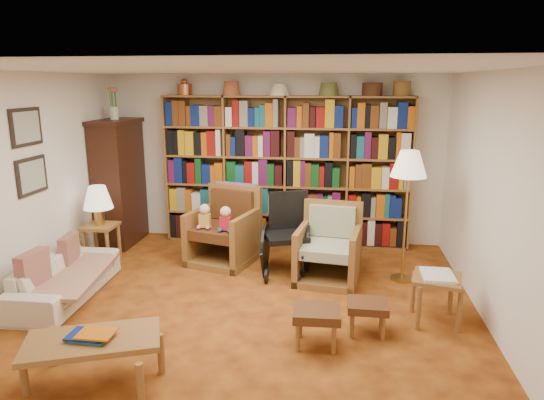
% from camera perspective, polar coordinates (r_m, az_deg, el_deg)
% --- Properties ---
extents(floor, '(5.00, 5.00, 0.00)m').
position_cam_1_polar(floor, '(5.34, -3.52, -12.84)').
color(floor, '#AA5A1A').
rests_on(floor, ground).
extents(ceiling, '(5.00, 5.00, 0.00)m').
position_cam_1_polar(ceiling, '(4.78, -3.97, 15.06)').
color(ceiling, silver).
rests_on(ceiling, wall_back).
extents(wall_back, '(5.00, 0.00, 5.00)m').
position_cam_1_polar(wall_back, '(7.33, 0.22, 4.80)').
color(wall_back, white).
rests_on(wall_back, floor).
extents(wall_front, '(5.00, 0.00, 5.00)m').
position_cam_1_polar(wall_front, '(2.64, -14.98, -12.20)').
color(wall_front, white).
rests_on(wall_front, floor).
extents(wall_left, '(0.00, 5.00, 5.00)m').
position_cam_1_polar(wall_left, '(5.94, -28.08, 1.06)').
color(wall_left, white).
rests_on(wall_left, floor).
extents(wall_right, '(0.00, 5.00, 5.00)m').
position_cam_1_polar(wall_right, '(5.05, 25.28, -0.62)').
color(wall_right, white).
rests_on(wall_right, floor).
extents(bookshelf, '(3.60, 0.30, 2.42)m').
position_cam_1_polar(bookshelf, '(7.15, 1.63, 3.93)').
color(bookshelf, '#8F5E2C').
rests_on(bookshelf, floor).
extents(curio_cabinet, '(0.50, 0.95, 2.40)m').
position_cam_1_polar(curio_cabinet, '(7.56, -17.53, 2.15)').
color(curio_cabinet, '#35170E').
rests_on(curio_cabinet, floor).
extents(framed_pictures, '(0.03, 0.52, 0.97)m').
position_cam_1_polar(framed_pictures, '(6.11, -26.68, 5.11)').
color(framed_pictures, black).
rests_on(framed_pictures, wall_left).
extents(sofa, '(1.61, 0.68, 0.46)m').
position_cam_1_polar(sofa, '(6.02, -23.17, -8.42)').
color(sofa, beige).
rests_on(sofa, floor).
extents(sofa_throw, '(0.90, 1.44, 0.04)m').
position_cam_1_polar(sofa_throw, '(5.97, -22.82, -7.86)').
color(sofa_throw, beige).
rests_on(sofa_throw, sofa).
extents(cushion_left, '(0.16, 0.37, 0.36)m').
position_cam_1_polar(cushion_left, '(6.29, -22.75, -5.32)').
color(cushion_left, maroon).
rests_on(cushion_left, sofa).
extents(cushion_right, '(0.16, 0.41, 0.40)m').
position_cam_1_polar(cushion_right, '(5.74, -26.28, -7.48)').
color(cushion_right, maroon).
rests_on(cushion_right, sofa).
extents(side_table_lamp, '(0.41, 0.41, 0.54)m').
position_cam_1_polar(side_table_lamp, '(6.89, -19.48, -3.83)').
color(side_table_lamp, '#8F5E2C').
rests_on(side_table_lamp, floor).
extents(table_lamp, '(0.39, 0.39, 0.53)m').
position_cam_1_polar(table_lamp, '(6.76, -19.81, 0.15)').
color(table_lamp, '#B38939').
rests_on(table_lamp, side_table_lamp).
extents(armchair_leather, '(1.01, 1.03, 1.02)m').
position_cam_1_polar(armchair_leather, '(6.67, -5.56, -3.54)').
color(armchair_leather, '#8F5E2C').
rests_on(armchair_leather, floor).
extents(armchair_sage, '(0.85, 0.87, 0.93)m').
position_cam_1_polar(armchair_sage, '(6.09, 6.62, -5.86)').
color(armchair_sage, '#8F5E2C').
rests_on(armchair_sage, floor).
extents(wheelchair, '(0.64, 0.82, 1.03)m').
position_cam_1_polar(wheelchair, '(6.19, 1.74, -4.33)').
color(wheelchair, black).
rests_on(wheelchair, floor).
extents(floor_lamp, '(0.43, 0.43, 1.61)m').
position_cam_1_polar(floor_lamp, '(5.92, 15.78, 3.50)').
color(floor_lamp, '#B38939').
rests_on(floor_lamp, floor).
extents(side_table_papers, '(0.55, 0.55, 0.52)m').
position_cam_1_polar(side_table_papers, '(5.20, 18.81, -9.35)').
color(side_table_papers, '#8F5E2C').
rests_on(side_table_papers, floor).
extents(footstool_a, '(0.45, 0.39, 0.37)m').
position_cam_1_polar(footstool_a, '(4.59, 5.29, -13.40)').
color(footstool_a, '#532F16').
rests_on(footstool_a, floor).
extents(footstool_b, '(0.39, 0.33, 0.33)m').
position_cam_1_polar(footstool_b, '(4.87, 11.19, -12.34)').
color(footstool_b, '#532F16').
rests_on(footstool_b, floor).
extents(coffee_table, '(1.16, 0.86, 0.46)m').
position_cam_1_polar(coffee_table, '(4.26, -20.32, -15.58)').
color(coffee_table, '#8F5E2C').
rests_on(coffee_table, floor).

